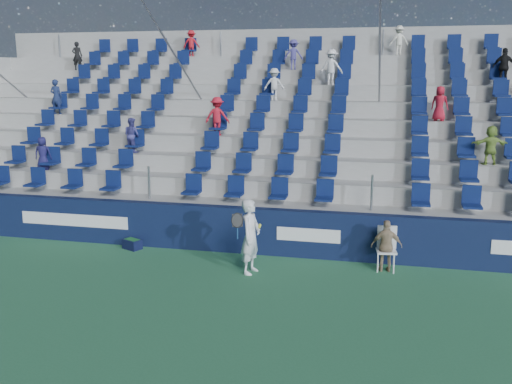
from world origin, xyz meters
TOP-DOWN VIEW (x-y plane):
  - ground at (0.00, 0.00)m, footprint 70.00×70.00m
  - sponsor_wall at (0.00, 3.15)m, footprint 24.00×0.32m
  - grandstand at (0.00, 8.24)m, footprint 24.00×8.17m
  - tennis_player at (0.33, 1.67)m, footprint 0.69×0.71m
  - line_judge_chair at (3.42, 2.66)m, footprint 0.51×0.52m
  - line_judge at (3.42, 2.50)m, footprint 0.76×0.39m
  - ball_bin at (-3.17, 2.75)m, footprint 0.56×0.48m

SIDE VIEW (x-z plane):
  - ground at x=0.00m, z-range 0.00..0.00m
  - ball_bin at x=-3.17m, z-range 0.01..0.28m
  - line_judge_chair at x=3.42m, z-range 0.07..1.11m
  - sponsor_wall at x=0.00m, z-range 0.00..1.20m
  - line_judge at x=3.42m, z-range 0.00..1.24m
  - tennis_player at x=0.33m, z-range 0.00..1.76m
  - grandstand at x=0.00m, z-range -1.18..5.45m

